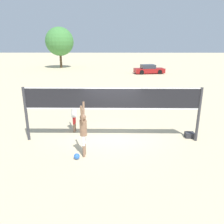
{
  "coord_description": "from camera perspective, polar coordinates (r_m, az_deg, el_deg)",
  "views": [
    {
      "loc": [
        0.12,
        -9.48,
        4.39
      ],
      "look_at": [
        0.0,
        0.0,
        1.4
      ],
      "focal_mm": 35.0,
      "sensor_mm": 36.0,
      "label": 1
    }
  ],
  "objects": [
    {
      "name": "tree_left_cluster",
      "position": [
        42.41,
        -13.54,
        17.46
      ],
      "size": [
        5.05,
        5.05,
        7.22
      ],
      "color": "#4C3823",
      "rests_on": "ground_plane"
    },
    {
      "name": "player_blocker",
      "position": [
        11.23,
        -9.94,
        -0.12
      ],
      "size": [
        0.28,
        0.68,
        1.99
      ],
      "rotation": [
        0.0,
        0.0,
        -1.57
      ],
      "color": "#8C664C",
      "rests_on": "ground_plane"
    },
    {
      "name": "volleyball",
      "position": [
        8.91,
        -9.19,
        -11.37
      ],
      "size": [
        0.23,
        0.23,
        0.23
      ],
      "color": "blue",
      "rests_on": "ground_plane"
    },
    {
      "name": "gear_bag",
      "position": [
        11.32,
        19.6,
        -5.65
      ],
      "size": [
        0.42,
        0.36,
        0.26
      ],
      "color": "#2D2D33",
      "rests_on": "ground_plane"
    },
    {
      "name": "ground_plane",
      "position": [
        10.45,
        0.0,
        -7.32
      ],
      "size": [
        200.0,
        200.0,
        0.0
      ],
      "primitive_type": "plane",
      "color": "beige"
    },
    {
      "name": "player_spiker",
      "position": [
        8.68,
        -7.49,
        -4.43
      ],
      "size": [
        0.28,
        0.71,
        2.21
      ],
      "rotation": [
        0.0,
        0.0,
        1.57
      ],
      "color": "#8C664C",
      "rests_on": "ground_plane"
    },
    {
      "name": "volleyball_net",
      "position": [
        9.83,
        0.0,
        2.25
      ],
      "size": [
        8.03,
        0.13,
        2.54
      ],
      "color": "#38383D",
      "rests_on": "ground_plane"
    },
    {
      "name": "parked_car_near",
      "position": [
        33.95,
        9.6,
        10.88
      ],
      "size": [
        4.67,
        2.47,
        1.34
      ],
      "rotation": [
        0.0,
        0.0,
        0.15
      ],
      "color": "maroon",
      "rests_on": "ground_plane"
    }
  ]
}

